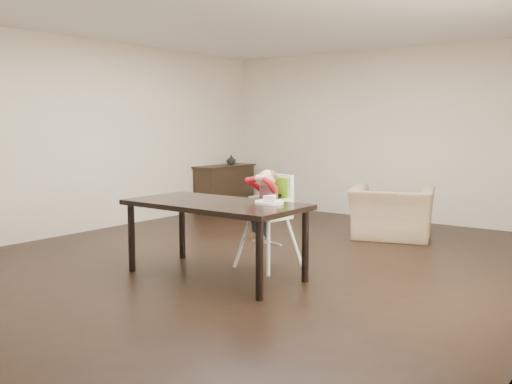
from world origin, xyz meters
TOP-DOWN VIEW (x-y plane):
  - ground at (0.00, 0.00)m, footprint 7.00×7.00m
  - room_walls at (0.00, 0.00)m, footprint 6.02×7.02m
  - dining_table at (0.06, -0.83)m, footprint 1.80×0.90m
  - high_chair at (0.28, -0.20)m, footprint 0.50×0.50m
  - plate at (0.57, -0.61)m, footprint 0.37×0.37m
  - armchair at (0.68, 2.04)m, footprint 1.20×0.96m
  - sideboard at (-2.78, 2.70)m, footprint 0.44×1.26m
  - vase at (-2.78, 2.89)m, footprint 0.21×0.21m

SIDE VIEW (x-z plane):
  - ground at x=0.00m, z-range 0.00..0.00m
  - sideboard at x=-2.78m, z-range 0.00..0.79m
  - armchair at x=0.68m, z-range 0.00..0.91m
  - dining_table at x=0.06m, z-range 0.30..1.05m
  - high_chair at x=0.28m, z-range 0.21..1.25m
  - plate at x=0.57m, z-range 0.74..0.82m
  - vase at x=-2.78m, z-range 0.79..0.96m
  - room_walls at x=0.00m, z-range 0.50..3.21m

